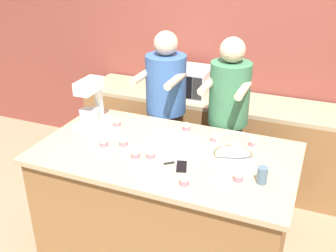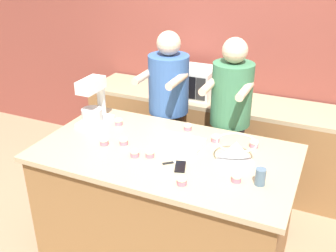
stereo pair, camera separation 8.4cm
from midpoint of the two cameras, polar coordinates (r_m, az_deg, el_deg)
ground_plane at (r=3.46m, az=-1.08°, el=-17.58°), size 16.00×16.00×0.00m
back_wall at (r=4.23m, az=7.93°, el=11.41°), size 10.00×0.06×2.70m
island_counter at (r=3.15m, az=-1.15°, el=-11.20°), size 1.90×1.06×0.95m
back_counter at (r=4.22m, az=5.96°, el=-1.58°), size 2.80×0.60×0.90m
person_left at (r=3.62m, az=-0.97°, el=1.17°), size 0.37×0.52×1.67m
person_right at (r=3.45m, az=7.87°, el=-0.27°), size 0.35×0.51×1.67m
stand_mixer at (r=3.31m, az=-11.77°, el=3.02°), size 0.20×0.30×0.39m
mixing_bowl at (r=2.76m, az=9.04°, el=-3.48°), size 0.28×0.28×0.16m
baking_tray at (r=2.98m, az=0.75°, el=-2.27°), size 0.36×0.24×0.04m
microwave_oven at (r=4.08m, az=2.19°, el=6.58°), size 0.48×0.39×0.28m
cell_phone at (r=2.69m, az=1.08°, el=-5.88°), size 0.11×0.16×0.01m
drinking_glass at (r=2.56m, az=12.60°, el=-6.99°), size 0.07×0.07×0.11m
knife at (r=2.75m, az=0.39°, el=-5.25°), size 0.18×0.15×0.01m
cupcake_0 at (r=2.99m, az=-10.13°, el=-2.32°), size 0.07×0.07×0.06m
cupcake_1 at (r=3.01m, az=11.53°, el=-2.31°), size 0.07×0.07×0.06m
cupcake_2 at (r=2.57m, az=9.26°, el=-7.21°), size 0.07×0.07×0.06m
cupcake_3 at (r=2.50m, az=1.41°, el=-7.86°), size 0.07×0.07×0.06m
cupcake_4 at (r=3.20m, az=1.96°, el=-0.06°), size 0.07×0.07×0.06m
cupcake_5 at (r=3.04m, az=6.04°, el=-1.65°), size 0.07×0.07×0.06m
cupcake_6 at (r=2.80m, az=-3.43°, el=-4.01°), size 0.07×0.07×0.06m
cupcake_7 at (r=2.81m, az=-5.64°, el=-3.98°), size 0.07×0.07×0.06m
cupcake_8 at (r=2.98m, az=-7.31°, el=-2.26°), size 0.07×0.07×0.06m
cupcake_9 at (r=3.30m, az=-8.17°, el=0.55°), size 0.07×0.07×0.06m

